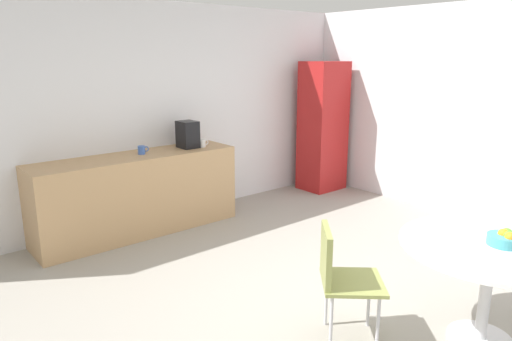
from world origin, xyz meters
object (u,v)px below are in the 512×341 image
at_px(fruit_bowl, 505,239).
at_px(mug_white, 203,143).
at_px(round_table, 490,260).
at_px(chair_olive, 339,271).
at_px(locker_cabinet, 323,127).
at_px(mug_green, 142,150).
at_px(coffee_maker, 188,134).

bearing_deg(fruit_bowl, mug_white, 91.86).
bearing_deg(round_table, chair_olive, 137.87).
bearing_deg(chair_olive, locker_cabinet, 44.10).
distance_m(locker_cabinet, mug_green, 2.87).
distance_m(locker_cabinet, round_table, 3.99).
distance_m(chair_olive, fruit_bowl, 1.13).
bearing_deg(mug_white, coffee_maker, 150.99).
xyz_separation_m(mug_white, mug_green, (-0.75, 0.09, 0.00)).
relative_size(locker_cabinet, coffee_maker, 5.92).
bearing_deg(coffee_maker, chair_olive, -100.79).
bearing_deg(locker_cabinet, coffee_maker, 177.48).
height_order(locker_cabinet, chair_olive, locker_cabinet).
bearing_deg(chair_olive, mug_green, 91.23).
relative_size(fruit_bowl, mug_green, 1.71).
xyz_separation_m(locker_cabinet, fruit_bowl, (-2.01, -3.47, -0.16)).
distance_m(round_table, fruit_bowl, 0.18).
bearing_deg(locker_cabinet, fruit_bowl, -120.05).
distance_m(fruit_bowl, mug_white, 3.49).
relative_size(round_table, fruit_bowl, 5.47).
distance_m(fruit_bowl, mug_green, 3.68).
height_order(locker_cabinet, round_table, locker_cabinet).
bearing_deg(fruit_bowl, locker_cabinet, 59.95).
height_order(locker_cabinet, fruit_bowl, locker_cabinet).
bearing_deg(fruit_bowl, mug_green, 103.59).
height_order(chair_olive, mug_white, mug_white).
xyz_separation_m(chair_olive, fruit_bowl, (0.80, -0.75, 0.26)).
relative_size(fruit_bowl, mug_white, 1.71).
height_order(fruit_bowl, mug_white, mug_white).
relative_size(chair_olive, coffee_maker, 2.59).
xyz_separation_m(round_table, mug_green, (-0.82, 3.51, 0.33)).
xyz_separation_m(locker_cabinet, chair_olive, (-2.81, -2.72, -0.43)).
bearing_deg(locker_cabinet, mug_white, 179.58).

